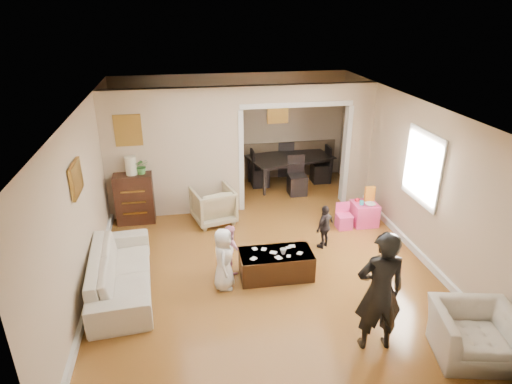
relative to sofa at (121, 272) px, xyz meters
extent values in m
plane|color=#A4722A|center=(2.26, 0.78, -0.32)|extent=(7.00, 7.00, 0.00)
cube|color=#BFA88C|center=(0.88, 2.58, 0.98)|extent=(2.75, 0.18, 2.60)
cube|color=#BFA88C|center=(4.73, 2.58, 0.98)|extent=(0.55, 0.18, 2.60)
cube|color=#BFA88C|center=(3.36, 2.58, 2.11)|extent=(2.22, 0.18, 0.35)
cube|color=white|center=(4.99, 0.38, 1.23)|extent=(0.03, 0.95, 1.10)
cube|color=brown|center=(0.06, 2.48, 1.53)|extent=(0.45, 0.03, 0.55)
cube|color=brown|center=(-0.45, 0.18, 1.48)|extent=(0.03, 0.55, 0.40)
cube|color=brown|center=(3.36, 4.22, 1.38)|extent=(0.45, 0.03, 0.55)
imported|color=beige|center=(0.00, 0.00, 0.00)|extent=(1.01, 2.24, 0.64)
imported|color=tan|center=(1.58, 2.05, 0.04)|extent=(0.94, 0.96, 0.72)
imported|color=beige|center=(4.45, -2.16, 0.00)|extent=(1.13, 1.04, 0.63)
cube|color=#34170F|center=(0.05, 2.33, 0.19)|extent=(0.74, 0.41, 1.01)
cylinder|color=beige|center=(0.05, 2.33, 0.87)|extent=(0.22, 0.22, 0.36)
imported|color=#427E38|center=(0.25, 2.33, 0.85)|extent=(0.28, 0.24, 0.31)
cube|color=#372011|center=(2.40, -0.06, -0.10)|extent=(1.16, 0.60, 0.43)
imported|color=silver|center=(2.50, -0.11, 0.16)|extent=(0.10, 0.10, 0.09)
cube|color=#F13F89|center=(4.52, 1.42, -0.09)|extent=(0.47, 0.47, 0.45)
cube|color=yellow|center=(4.64, 1.52, 0.28)|extent=(0.20, 0.07, 0.30)
cylinder|color=#27BDC3|center=(4.42, 1.37, 0.17)|extent=(0.08, 0.08, 0.08)
cube|color=red|center=(4.40, 1.54, 0.16)|extent=(0.10, 0.08, 0.05)
imported|color=white|center=(4.57, 1.30, 0.16)|extent=(0.20, 0.20, 0.05)
imported|color=black|center=(3.59, 3.74, 0.02)|extent=(2.15, 1.51, 0.69)
imported|color=black|center=(3.30, -1.80, 0.51)|extent=(0.63, 0.44, 1.66)
imported|color=white|center=(1.55, -0.21, 0.18)|extent=(0.41, 0.54, 1.00)
imported|color=pink|center=(1.70, 0.24, 0.09)|extent=(0.42, 0.48, 0.82)
imported|color=black|center=(3.45, 0.69, 0.09)|extent=(0.50, 0.46, 0.82)
cube|color=white|center=(2.63, 0.07, 0.11)|extent=(0.09, 0.07, 0.00)
cube|color=white|center=(2.23, 0.08, 0.11)|extent=(0.10, 0.11, 0.00)
cube|color=white|center=(2.40, -0.21, 0.11)|extent=(0.12, 0.14, 0.00)
cube|color=white|center=(2.77, -0.14, 0.11)|extent=(0.12, 0.12, 0.00)
cube|color=white|center=(2.36, -0.04, 0.11)|extent=(0.13, 0.12, 0.00)
cube|color=white|center=(2.02, -0.17, 0.11)|extent=(0.13, 0.13, 0.00)
cube|color=white|center=(2.09, 0.12, 0.11)|extent=(0.09, 0.10, 0.00)
cube|color=white|center=(2.57, -0.19, 0.11)|extent=(0.08, 0.09, 0.00)
cube|color=white|center=(2.70, 0.10, 0.11)|extent=(0.11, 0.09, 0.00)
camera|label=1|loc=(1.05, -5.87, 3.75)|focal=30.63mm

